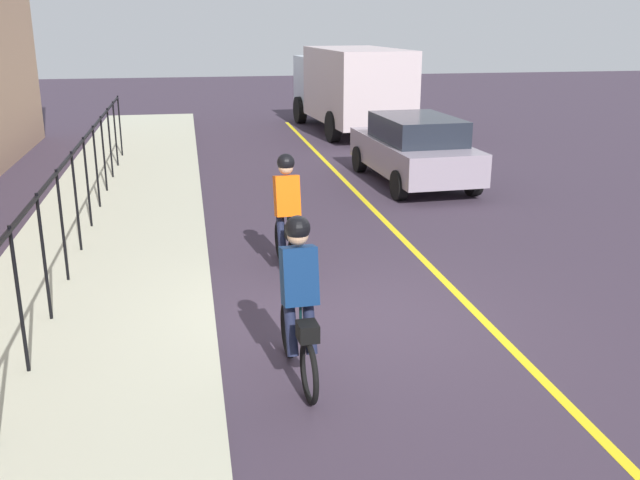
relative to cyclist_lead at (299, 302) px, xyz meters
The scene contains 8 objects.
ground_plane 2.04m from the cyclist_lead, 32.14° to the right, with size 80.00×80.00×0.00m, color #382D3B.
lane_line_centre 3.13m from the cyclist_lead, 58.99° to the right, with size 36.00×0.12×0.01m, color yellow.
sidewalk 3.00m from the cyclist_lead, 57.53° to the left, with size 40.00×3.20×0.15m, color #B4B49C.
iron_fence 3.82m from the cyclist_lead, 48.02° to the left, with size 20.89×0.04×1.60m.
cyclist_lead is the anchor object (origin of this frame).
cyclist_follow 3.41m from the cyclist_lead, ahead, with size 1.71×0.38×1.83m.
patrol_sedan 9.82m from the cyclist_lead, 24.59° to the right, with size 4.48×2.10×1.58m.
box_truck_background 17.45m from the cyclist_lead, 14.49° to the right, with size 6.88×2.98×2.78m.
Camera 1 is at (-8.29, 2.00, 3.72)m, focal length 39.94 mm.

